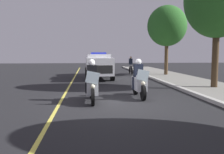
# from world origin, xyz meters

# --- Properties ---
(ground_plane) EXTENTS (80.00, 80.00, 0.00)m
(ground_plane) POSITION_xyz_m (0.00, 0.00, 0.00)
(ground_plane) COLOR black
(curb_strip) EXTENTS (48.00, 0.24, 0.15)m
(curb_strip) POSITION_xyz_m (0.00, 3.89, 0.07)
(curb_strip) COLOR #B7B5AD
(curb_strip) RESTS_ON ground
(lane_stripe_center) EXTENTS (48.00, 0.12, 0.01)m
(lane_stripe_center) POSITION_xyz_m (0.00, -2.20, 0.00)
(lane_stripe_center) COLOR #E0D14C
(lane_stripe_center) RESTS_ON ground
(police_motorcycle_lead_left) EXTENTS (2.14, 0.56, 1.72)m
(police_motorcycle_lead_left) POSITION_xyz_m (-0.18, -0.92, 0.70)
(police_motorcycle_lead_left) COLOR black
(police_motorcycle_lead_left) RESTS_ON ground
(police_motorcycle_lead_right) EXTENTS (2.14, 0.56, 1.72)m
(police_motorcycle_lead_right) POSITION_xyz_m (-0.94, 1.19, 0.70)
(police_motorcycle_lead_right) COLOR black
(police_motorcycle_lead_right) RESTS_ON ground
(police_suv) EXTENTS (4.94, 2.14, 2.05)m
(police_suv) POSITION_xyz_m (-9.09, -0.24, 1.07)
(police_suv) COLOR silver
(police_suv) RESTS_ON ground
(cyclist_background) EXTENTS (1.76, 0.32, 1.69)m
(cyclist_background) POSITION_xyz_m (-12.90, 2.98, 0.84)
(cyclist_background) COLOR black
(cyclist_background) RESTS_ON ground
(tree_far_back) EXTENTS (3.42, 3.42, 6.04)m
(tree_far_back) POSITION_xyz_m (-11.10, 5.84, 4.35)
(tree_far_back) COLOR #4C3823
(tree_far_back) RESTS_ON sidewalk_strip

